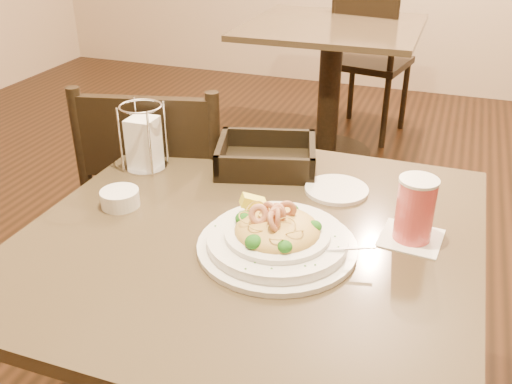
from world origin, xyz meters
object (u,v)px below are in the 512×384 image
(bread_basket, at_px, (266,159))
(napkin_caddy, at_px, (144,141))
(side_plate, at_px, (337,190))
(butter_ramekin, at_px, (120,198))
(pasta_bowl, at_px, (277,236))
(dining_chair_far, at_px, (368,57))
(background_table, at_px, (331,69))
(drink_glass, at_px, (415,210))
(main_table, at_px, (253,321))
(dining_chair_near, at_px, (166,213))

(bread_basket, relative_size, napkin_caddy, 1.71)
(side_plate, relative_size, butter_ramekin, 1.74)
(pasta_bowl, distance_m, butter_ramekin, 0.38)
(dining_chair_far, distance_m, napkin_caddy, 2.31)
(background_table, relative_size, drink_glass, 6.80)
(dining_chair_far, xyz_separation_m, drink_glass, (0.48, -2.39, 0.32))
(pasta_bowl, xyz_separation_m, side_plate, (0.06, 0.27, -0.02))
(main_table, xyz_separation_m, bread_basket, (-0.07, 0.30, 0.26))
(drink_glass, height_order, napkin_caddy, napkin_caddy)
(pasta_bowl, bearing_deg, napkin_caddy, 150.51)
(background_table, height_order, dining_chair_far, dining_chair_far)
(side_plate, bearing_deg, pasta_bowl, -101.71)
(drink_glass, distance_m, napkin_caddy, 0.67)
(drink_glass, distance_m, bread_basket, 0.44)
(drink_glass, relative_size, bread_basket, 0.47)
(main_table, distance_m, napkin_caddy, 0.51)
(bread_basket, bearing_deg, background_table, 97.56)
(pasta_bowl, distance_m, side_plate, 0.28)
(bread_basket, bearing_deg, napkin_caddy, -159.57)
(main_table, bearing_deg, side_plate, 61.64)
(main_table, xyz_separation_m, napkin_caddy, (-0.36, 0.19, 0.31))
(pasta_bowl, relative_size, napkin_caddy, 2.06)
(pasta_bowl, height_order, bread_basket, pasta_bowl)
(main_table, height_order, drink_glass, drink_glass)
(main_table, distance_m, background_table, 2.10)
(background_table, xyz_separation_m, pasta_bowl, (0.38, -2.12, 0.27))
(bread_basket, bearing_deg, dining_chair_far, 92.57)
(dining_chair_far, xyz_separation_m, napkin_caddy, (-0.19, -2.28, 0.33))
(dining_chair_near, xyz_separation_m, pasta_bowl, (0.49, -0.44, 0.29))
(dining_chair_near, xyz_separation_m, dining_chair_far, (0.26, 2.08, 0.00))
(dining_chair_far, distance_m, bread_basket, 2.20)
(side_plate, distance_m, butter_ramekin, 0.49)
(background_table, height_order, bread_basket, bread_basket)
(main_table, xyz_separation_m, dining_chair_far, (-0.17, 2.47, -0.02))
(bread_basket, xyz_separation_m, butter_ramekin, (-0.24, -0.30, -0.00))
(main_table, height_order, background_table, same)
(dining_chair_near, xyz_separation_m, butter_ramekin, (0.12, -0.39, 0.28))
(pasta_bowl, distance_m, drink_glass, 0.28)
(drink_glass, distance_m, butter_ramekin, 0.63)
(drink_glass, bearing_deg, pasta_bowl, -152.61)
(dining_chair_far, bearing_deg, drink_glass, 112.26)
(main_table, relative_size, background_table, 0.99)
(drink_glass, bearing_deg, bread_basket, 150.17)
(main_table, distance_m, dining_chair_near, 0.58)
(napkin_caddy, height_order, side_plate, napkin_caddy)
(dining_chair_far, distance_m, side_plate, 2.28)
(napkin_caddy, bearing_deg, butter_ramekin, -76.95)
(dining_chair_far, bearing_deg, main_table, 104.89)
(main_table, bearing_deg, butter_ramekin, 179.90)
(main_table, height_order, napkin_caddy, napkin_caddy)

